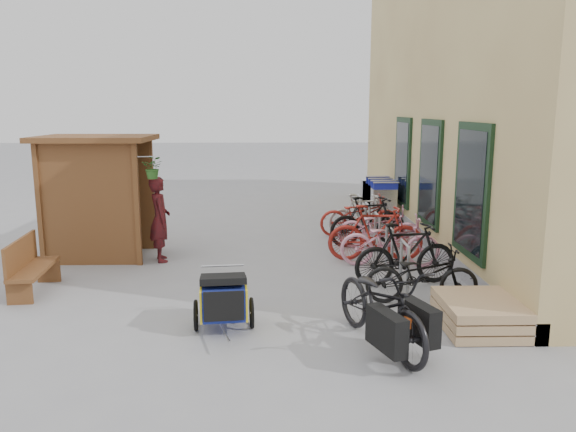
{
  "coord_description": "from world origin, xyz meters",
  "views": [
    {
      "loc": [
        0.27,
        -8.47,
        2.93
      ],
      "look_at": [
        0.5,
        1.5,
        1.0
      ],
      "focal_mm": 35.0,
      "sensor_mm": 36.0,
      "label": 1
    }
  ],
  "objects_px": {
    "shopping_carts": "(378,194)",
    "person_kiosk": "(160,219)",
    "bike_5": "(368,221)",
    "bike_7": "(361,214)",
    "child_trailer": "(224,297)",
    "bike_1": "(406,254)",
    "bike_3": "(376,233)",
    "bike_0": "(422,275)",
    "cargo_bike": "(382,306)",
    "bench": "(29,265)",
    "bike_6": "(360,216)",
    "kiosk": "(93,180)",
    "bike_2": "(390,241)",
    "bike_4": "(380,227)",
    "pallet_stack": "(479,314)"
  },
  "relations": [
    {
      "from": "kiosk",
      "to": "child_trailer",
      "type": "relative_size",
      "value": 1.82
    },
    {
      "from": "shopping_carts",
      "to": "bike_0",
      "type": "xyz_separation_m",
      "value": [
        -0.52,
        -6.59,
        -0.22
      ]
    },
    {
      "from": "bike_4",
      "to": "bench",
      "type": "bearing_deg",
      "value": 125.78
    },
    {
      "from": "child_trailer",
      "to": "bike_4",
      "type": "distance_m",
      "value": 5.17
    },
    {
      "from": "bike_5",
      "to": "bike_7",
      "type": "relative_size",
      "value": 1.12
    },
    {
      "from": "shopping_carts",
      "to": "cargo_bike",
      "type": "xyz_separation_m",
      "value": [
        -1.42,
        -8.16,
        -0.13
      ]
    },
    {
      "from": "child_trailer",
      "to": "bike_1",
      "type": "bearing_deg",
      "value": 26.56
    },
    {
      "from": "child_trailer",
      "to": "bike_6",
      "type": "height_order",
      "value": "bike_6"
    },
    {
      "from": "bike_0",
      "to": "bike_1",
      "type": "xyz_separation_m",
      "value": [
        -0.04,
        0.91,
        0.09
      ]
    },
    {
      "from": "bike_3",
      "to": "bike_7",
      "type": "relative_size",
      "value": 1.14
    },
    {
      "from": "kiosk",
      "to": "bike_0",
      "type": "bearing_deg",
      "value": -26.37
    },
    {
      "from": "child_trailer",
      "to": "bike_0",
      "type": "height_order",
      "value": "bike_0"
    },
    {
      "from": "kiosk",
      "to": "child_trailer",
      "type": "bearing_deg",
      "value": -52.9
    },
    {
      "from": "child_trailer",
      "to": "bike_7",
      "type": "relative_size",
      "value": 0.85
    },
    {
      "from": "bike_3",
      "to": "bike_5",
      "type": "distance_m",
      "value": 1.27
    },
    {
      "from": "pallet_stack",
      "to": "bench",
      "type": "xyz_separation_m",
      "value": [
        -6.67,
        1.67,
        0.24
      ]
    },
    {
      "from": "bike_4",
      "to": "bike_5",
      "type": "xyz_separation_m",
      "value": [
        -0.19,
        0.31,
        0.08
      ]
    },
    {
      "from": "bike_7",
      "to": "bike_0",
      "type": "bearing_deg",
      "value": 171.09
    },
    {
      "from": "person_kiosk",
      "to": "bike_7",
      "type": "relative_size",
      "value": 1.03
    },
    {
      "from": "bike_5",
      "to": "bike_7",
      "type": "distance_m",
      "value": 1.09
    },
    {
      "from": "pallet_stack",
      "to": "child_trailer",
      "type": "xyz_separation_m",
      "value": [
        -3.43,
        0.11,
        0.23
      ]
    },
    {
      "from": "child_trailer",
      "to": "kiosk",
      "type": "bearing_deg",
      "value": 121.24
    },
    {
      "from": "bike_7",
      "to": "bike_5",
      "type": "bearing_deg",
      "value": 167.81
    },
    {
      "from": "bike_4",
      "to": "bike_7",
      "type": "distance_m",
      "value": 1.41
    },
    {
      "from": "bike_2",
      "to": "person_kiosk",
      "type": "bearing_deg",
      "value": 89.98
    },
    {
      "from": "pallet_stack",
      "to": "bike_3",
      "type": "distance_m",
      "value": 3.55
    },
    {
      "from": "bike_5",
      "to": "cargo_bike",
      "type": "bearing_deg",
      "value": 154.88
    },
    {
      "from": "bench",
      "to": "bike_6",
      "type": "bearing_deg",
      "value": 28.27
    },
    {
      "from": "bike_3",
      "to": "bike_5",
      "type": "height_order",
      "value": "bike_3"
    },
    {
      "from": "bench",
      "to": "cargo_bike",
      "type": "distance_m",
      "value": 5.7
    },
    {
      "from": "kiosk",
      "to": "bike_2",
      "type": "bearing_deg",
      "value": -8.12
    },
    {
      "from": "bike_5",
      "to": "bike_3",
      "type": "bearing_deg",
      "value": 159.29
    },
    {
      "from": "shopping_carts",
      "to": "child_trailer",
      "type": "bearing_deg",
      "value": -114.57
    },
    {
      "from": "kiosk",
      "to": "shopping_carts",
      "type": "relative_size",
      "value": 1.16
    },
    {
      "from": "shopping_carts",
      "to": "bike_0",
      "type": "bearing_deg",
      "value": -94.54
    },
    {
      "from": "bike_5",
      "to": "bike_2",
      "type": "bearing_deg",
      "value": 167.04
    },
    {
      "from": "bike_1",
      "to": "bike_5",
      "type": "height_order",
      "value": "bike_5"
    },
    {
      "from": "bike_5",
      "to": "bike_6",
      "type": "xyz_separation_m",
      "value": [
        -0.06,
        0.87,
        -0.06
      ]
    },
    {
      "from": "shopping_carts",
      "to": "person_kiosk",
      "type": "distance_m",
      "value": 6.4
    },
    {
      "from": "bench",
      "to": "child_trailer",
      "type": "xyz_separation_m",
      "value": [
        3.24,
        -1.56,
        -0.01
      ]
    },
    {
      "from": "bike_1",
      "to": "shopping_carts",
      "type": "bearing_deg",
      "value": -15.88
    },
    {
      "from": "shopping_carts",
      "to": "bike_5",
      "type": "bearing_deg",
      "value": -104.06
    },
    {
      "from": "bike_2",
      "to": "bike_3",
      "type": "xyz_separation_m",
      "value": [
        -0.2,
        0.38,
        0.07
      ]
    },
    {
      "from": "bike_0",
      "to": "bike_6",
      "type": "distance_m",
      "value": 4.56
    },
    {
      "from": "pallet_stack",
      "to": "cargo_bike",
      "type": "height_order",
      "value": "cargo_bike"
    },
    {
      "from": "pallet_stack",
      "to": "shopping_carts",
      "type": "distance_m",
      "value": 7.62
    },
    {
      "from": "bike_3",
      "to": "bike_2",
      "type": "bearing_deg",
      "value": -149.32
    },
    {
      "from": "cargo_bike",
      "to": "bike_7",
      "type": "bearing_deg",
      "value": 63.71
    },
    {
      "from": "bench",
      "to": "cargo_bike",
      "type": "relative_size",
      "value": 0.66
    },
    {
      "from": "bench",
      "to": "bike_3",
      "type": "bearing_deg",
      "value": 11.5
    }
  ]
}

